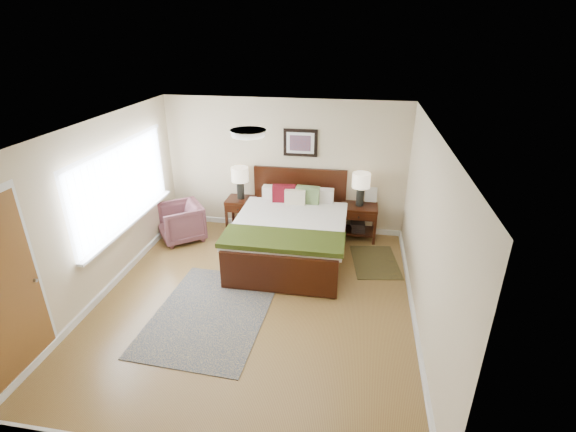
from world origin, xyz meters
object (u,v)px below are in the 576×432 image
Objects in this scene: bed at (290,227)px; nightstand_left at (241,205)px; lamp_left at (240,178)px; rug_persian at (211,313)px; lamp_right at (361,184)px; armchair at (181,222)px; nightstand_right at (358,219)px.

bed reaches higher than nightstand_left.
lamp_left is 0.29× the size of rug_persian.
lamp_right is 3.36m from armchair.
armchair is at bearing -148.83° from lamp_left.
nightstand_left is 1.05× the size of lamp_right.
lamp_left is at bearing 90.00° from nightstand_left.
lamp_right is (0.00, 0.01, 0.69)m from nightstand_right.
nightstand_left is at bearing 98.62° from rug_persian.
nightstand_right is 1.09× the size of lamp_left.
rug_persian is (1.27, -2.06, -0.34)m from armchair.
armchair is (-0.99, -0.60, -0.72)m from lamp_left.
bed reaches higher than armchair.
nightstand_left is at bearing -90.00° from lamp_left.
lamp_right is at bearing 38.26° from bed.
lamp_right is (2.23, 0.02, 0.56)m from nightstand_left.
bed is at bearing 67.63° from rug_persian.
rug_persian is at bearing -84.04° from nightstand_left.
lamp_right reaches higher than rug_persian.
nightstand_right is at bearing 62.72° from armchair.
bed is 2.13m from armchair.
rug_persian is (-1.96, -2.65, -0.39)m from nightstand_right.
bed is at bearing -141.74° from lamp_right.
bed is 1.44m from nightstand_right.
bed is 3.73× the size of lamp_left.
lamp_right is (2.23, 0.00, 0.02)m from lamp_left.
bed is 1.07× the size of rug_persian.
lamp_left is 0.80× the size of armchair.
lamp_left is at bearing 180.00° from lamp_right.
lamp_right is (1.13, 0.89, 0.52)m from bed.
lamp_left is 1.37m from armchair.
nightstand_left reaches higher than rug_persian.
lamp_right is at bearing 0.00° from lamp_left.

